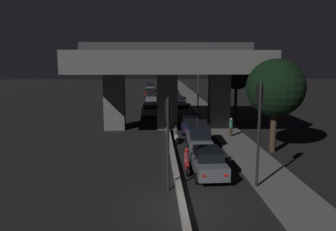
# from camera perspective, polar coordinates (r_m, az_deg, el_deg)

# --- Properties ---
(ground_plane) EXTENTS (200.00, 200.00, 0.00)m
(ground_plane) POSITION_cam_1_polar(r_m,az_deg,el_deg) (15.36, 2.49, -15.97)
(ground_plane) COLOR black
(median_divider) EXTENTS (0.30, 126.00, 0.37)m
(median_divider) POSITION_cam_1_polar(r_m,az_deg,el_deg) (49.23, -0.95, 2.15)
(median_divider) COLOR gray
(median_divider) RESTS_ON ground_plane
(sidewalk_right) EXTENTS (2.81, 126.00, 0.12)m
(sidewalk_right) POSITION_cam_1_polar(r_m,az_deg,el_deg) (42.82, 6.50, 0.78)
(sidewalk_right) COLOR #5B5956
(sidewalk_right) RESTS_ON ground_plane
(elevated_overpass) EXTENTS (16.42, 13.89, 8.25)m
(elevated_overpass) POSITION_cam_1_polar(r_m,az_deg,el_deg) (31.29, -0.16, 8.69)
(elevated_overpass) COLOR #5B5956
(elevated_overpass) RESTS_ON ground_plane
(traffic_light_left_of_median) EXTENTS (0.30, 0.49, 4.82)m
(traffic_light_left_of_median) POSITION_cam_1_polar(r_m,az_deg,el_deg) (16.48, -0.02, -2.05)
(traffic_light_left_of_median) COLOR black
(traffic_light_left_of_median) RESTS_ON ground_plane
(traffic_light_right_of_median) EXTENTS (0.30, 0.49, 5.61)m
(traffic_light_right_of_median) POSITION_cam_1_polar(r_m,az_deg,el_deg) (17.20, 15.56, -0.18)
(traffic_light_right_of_median) COLOR black
(traffic_light_right_of_median) RESTS_ON ground_plane
(street_lamp) EXTENTS (2.04, 0.32, 8.00)m
(street_lamp) POSITION_cam_1_polar(r_m,az_deg,el_deg) (44.75, 4.97, 7.17)
(street_lamp) COLOR #2D2D30
(street_lamp) RESTS_ON ground_plane
(car_grey_lead) EXTENTS (1.92, 4.47, 1.60)m
(car_grey_lead) POSITION_cam_1_polar(r_m,az_deg,el_deg) (19.34, 6.86, -7.91)
(car_grey_lead) COLOR #515459
(car_grey_lead) RESTS_ON ground_plane
(car_grey_second) EXTENTS (1.98, 4.48, 1.88)m
(car_grey_second) POSITION_cam_1_polar(r_m,az_deg,el_deg) (25.19, 5.36, -3.35)
(car_grey_second) COLOR #515459
(car_grey_second) RESTS_ON ground_plane
(car_dark_blue_third) EXTENTS (1.82, 4.74, 1.41)m
(car_dark_blue_third) POSITION_cam_1_polar(r_m,az_deg,el_deg) (30.68, 3.82, -1.49)
(car_dark_blue_third) COLOR #141938
(car_dark_blue_third) RESTS_ON ground_plane
(car_silver_fourth) EXTENTS (2.09, 4.21, 1.47)m
(car_silver_fourth) POSITION_cam_1_polar(r_m,az_deg,el_deg) (38.89, 2.36, 0.94)
(car_silver_fourth) COLOR gray
(car_silver_fourth) RESTS_ON ground_plane
(car_silver_fifth) EXTENTS (2.00, 4.20, 1.45)m
(car_silver_fifth) POSITION_cam_1_polar(r_m,az_deg,el_deg) (47.30, 1.70, 2.51)
(car_silver_fifth) COLOR gray
(car_silver_fifth) RESTS_ON ground_plane
(car_dark_red_sixth) EXTENTS (1.98, 4.39, 1.62)m
(car_dark_red_sixth) POSITION_cam_1_polar(r_m,az_deg,el_deg) (55.28, 1.05, 3.68)
(car_dark_red_sixth) COLOR #591414
(car_dark_red_sixth) RESTS_ON ground_plane
(car_silver_lead_oncoming) EXTENTS (2.16, 4.32, 1.43)m
(car_silver_lead_oncoming) POSITION_cam_1_polar(r_m,az_deg,el_deg) (39.35, -3.17, 1.07)
(car_silver_lead_oncoming) COLOR gray
(car_silver_lead_oncoming) RESTS_ON ground_plane
(car_grey_second_oncoming) EXTENTS (1.88, 4.48, 1.46)m
(car_grey_second_oncoming) POSITION_cam_1_polar(r_m,az_deg,el_deg) (52.26, -2.93, 3.22)
(car_grey_second_oncoming) COLOR #515459
(car_grey_second_oncoming) RESTS_ON ground_plane
(car_dark_red_third_oncoming) EXTENTS (2.11, 4.73, 1.33)m
(car_dark_red_third_oncoming) POSITION_cam_1_polar(r_m,az_deg,el_deg) (60.89, -3.14, 4.08)
(car_dark_red_third_oncoming) COLOR #591414
(car_dark_red_third_oncoming) RESTS_ON ground_plane
(car_grey_fourth_oncoming) EXTENTS (2.06, 4.15, 1.77)m
(car_grey_fourth_oncoming) POSITION_cam_1_polar(r_m,az_deg,el_deg) (70.06, -3.12, 4.99)
(car_grey_fourth_oncoming) COLOR #515459
(car_grey_fourth_oncoming) RESTS_ON ground_plane
(motorcycle_red_filtering_near) EXTENTS (0.33, 1.83, 1.51)m
(motorcycle_red_filtering_near) POSITION_cam_1_polar(r_m,az_deg,el_deg) (19.64, 3.27, -8.14)
(motorcycle_red_filtering_near) COLOR black
(motorcycle_red_filtering_near) RESTS_ON ground_plane
(motorcycle_white_filtering_mid) EXTENTS (0.32, 1.84, 1.44)m
(motorcycle_white_filtering_mid) POSITION_cam_1_polar(r_m,az_deg,el_deg) (26.60, 1.39, -3.42)
(motorcycle_white_filtering_mid) COLOR black
(motorcycle_white_filtering_mid) RESTS_ON ground_plane
(motorcycle_black_filtering_far) EXTENTS (0.33, 1.93, 1.39)m
(motorcycle_black_filtering_far) POSITION_cam_1_polar(r_m,az_deg,el_deg) (31.57, 1.37, -1.36)
(motorcycle_black_filtering_far) COLOR black
(motorcycle_black_filtering_far) RESTS_ON ground_plane
(pedestrian_on_sidewalk) EXTENTS (0.31, 0.31, 1.61)m
(pedestrian_on_sidewalk) POSITION_cam_1_polar(r_m,az_deg,el_deg) (28.65, 10.90, -1.99)
(pedestrian_on_sidewalk) COLOR #2D261E
(pedestrian_on_sidewalk) RESTS_ON sidewalk_right
(roadside_tree_kerbside_near) EXTENTS (4.12, 4.12, 6.75)m
(roadside_tree_kerbside_near) POSITION_cam_1_polar(r_m,az_deg,el_deg) (24.42, 18.22, 4.54)
(roadside_tree_kerbside_near) COLOR #38281C
(roadside_tree_kerbside_near) RESTS_ON ground_plane
(roadside_tree_kerbside_mid) EXTENTS (3.60, 3.60, 6.85)m
(roadside_tree_kerbside_mid) POSITION_cam_1_polar(r_m,az_deg,el_deg) (38.67, 11.86, 7.08)
(roadside_tree_kerbside_mid) COLOR #2D2116
(roadside_tree_kerbside_mid) RESTS_ON ground_plane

